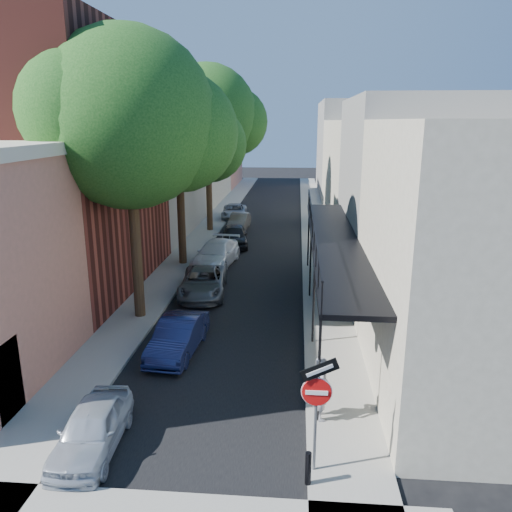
% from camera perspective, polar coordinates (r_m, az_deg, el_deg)
% --- Properties ---
extents(ground, '(160.00, 160.00, 0.00)m').
position_cam_1_polar(ground, '(12.29, -9.72, -25.44)').
color(ground, black).
rests_on(ground, ground).
extents(road_surface, '(6.00, 64.00, 0.01)m').
position_cam_1_polar(road_surface, '(39.87, 0.87, 3.69)').
color(road_surface, black).
rests_on(road_surface, ground).
extents(sidewalk_left, '(2.00, 64.00, 0.12)m').
position_cam_1_polar(sidewalk_left, '(40.32, -4.83, 3.85)').
color(sidewalk_left, gray).
rests_on(sidewalk_left, ground).
extents(sidewalk_right, '(2.00, 64.00, 0.12)m').
position_cam_1_polar(sidewalk_right, '(39.80, 6.63, 3.65)').
color(sidewalk_right, gray).
rests_on(sidewalk_right, ground).
extents(buildings_left, '(10.10, 59.10, 12.00)m').
position_cam_1_polar(buildings_left, '(39.70, -12.98, 10.45)').
color(buildings_left, tan).
rests_on(buildings_left, ground).
extents(buildings_right, '(9.80, 55.00, 10.00)m').
position_cam_1_polar(buildings_right, '(39.15, 14.28, 9.56)').
color(buildings_right, beige).
rests_on(buildings_right, ground).
extents(sign_post, '(0.89, 0.17, 2.99)m').
position_cam_1_polar(sign_post, '(11.60, 6.97, -15.64)').
color(sign_post, '#595B60').
rests_on(sign_post, ground).
extents(bollard, '(0.14, 0.14, 0.80)m').
position_cam_1_polar(bollard, '(12.06, 5.98, -22.99)').
color(bollard, black).
rests_on(bollard, sidewalk_right).
extents(oak_near, '(7.48, 6.80, 11.42)m').
position_cam_1_polar(oak_near, '(20.16, -12.98, 14.59)').
color(oak_near, '#342315').
rests_on(oak_near, ground).
extents(oak_mid, '(6.60, 6.00, 10.20)m').
position_cam_1_polar(oak_mid, '(27.89, -7.99, 13.20)').
color(oak_mid, '#342315').
rests_on(oak_mid, ground).
extents(oak_far, '(7.70, 7.00, 11.90)m').
position_cam_1_polar(oak_far, '(36.74, -4.81, 15.61)').
color(oak_far, '#342315').
rests_on(oak_far, ground).
extents(parked_car_a, '(1.56, 3.50, 1.17)m').
position_cam_1_polar(parked_car_a, '(13.70, -18.23, -18.23)').
color(parked_car_a, '#B2BAC5').
rests_on(parked_car_a, ground).
extents(parked_car_b, '(1.61, 3.89, 1.25)m').
position_cam_1_polar(parked_car_b, '(17.97, -8.90, -9.08)').
color(parked_car_b, '#161D47').
rests_on(parked_car_b, ground).
extents(parked_car_c, '(2.44, 4.62, 1.24)m').
position_cam_1_polar(parked_car_c, '(23.61, -6.05, -3.01)').
color(parked_car_c, '#585C60').
rests_on(parked_car_c, ground).
extents(parked_car_d, '(2.53, 4.98, 1.39)m').
position_cam_1_polar(parked_car_d, '(28.26, -4.57, 0.24)').
color(parked_car_d, white).
rests_on(parked_car_d, ground).
extents(parked_car_e, '(2.17, 4.23, 1.38)m').
position_cam_1_polar(parked_car_e, '(32.72, -2.45, 2.34)').
color(parked_car_e, black).
rests_on(parked_car_e, ground).
extents(parked_car_f, '(1.48, 3.76, 1.22)m').
position_cam_1_polar(parked_car_f, '(37.73, -1.92, 3.95)').
color(parked_car_f, '#6A6359').
rests_on(parked_car_f, ground).
extents(parked_car_g, '(2.32, 4.47, 1.20)m').
position_cam_1_polar(parked_car_g, '(42.05, -2.49, 5.10)').
color(parked_car_g, '#8F96A2').
rests_on(parked_car_g, ground).
extents(pedestrian, '(0.51, 0.70, 1.79)m').
position_cam_1_polar(pedestrian, '(13.98, 7.53, -14.72)').
color(pedestrian, gray).
rests_on(pedestrian, sidewalk_right).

